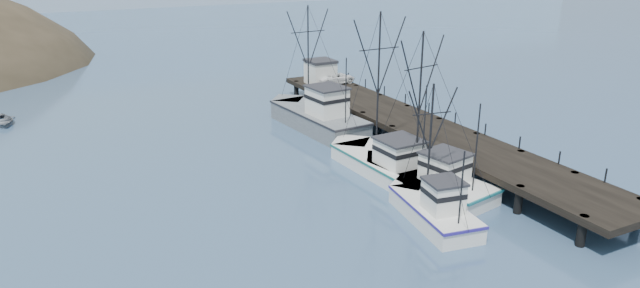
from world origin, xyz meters
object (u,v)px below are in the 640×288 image
object	(u,v)px
trawler_near	(426,178)
work_vessel	(316,116)
trawler_far	(384,162)
motorboat	(0,124)
pier	(416,125)
pier_shed	(320,72)
pickup_truck	(334,78)
trawler_mid	(432,208)

from	to	relation	value
trawler_near	work_vessel	xyz separation A→B (m)	(-0.45, 17.03, 0.41)
trawler_far	motorboat	xyz separation A→B (m)	(-27.31, 28.82, -0.82)
trawler_near	work_vessel	bearing A→B (deg)	91.50
trawler_near	motorboat	bearing A→B (deg)	130.56
pier	work_vessel	bearing A→B (deg)	126.16
pier_shed	motorboat	bearing A→B (deg)	168.64
pier_shed	pickup_truck	size ratio (longest dim) A/B	0.65
work_vessel	pier_shed	distance (m)	10.94
pickup_truck	motorboat	size ratio (longest dim) A/B	1.02
motorboat	pickup_truck	bearing A→B (deg)	-22.84
trawler_near	motorboat	xyz separation A→B (m)	(-28.23, 32.98, -0.82)
pier	work_vessel	xyz separation A→B (m)	(-5.99, 8.20, -0.46)
work_vessel	pier_shed	bearing A→B (deg)	60.25
trawler_near	work_vessel	world-z (taller)	work_vessel
pier	trawler_near	distance (m)	10.46
trawler_mid	work_vessel	world-z (taller)	work_vessel
trawler_near	work_vessel	distance (m)	17.04
pickup_truck	pier	bearing A→B (deg)	172.01
trawler_near	trawler_mid	distance (m)	5.10
work_vessel	trawler_far	bearing A→B (deg)	-92.08
pier	motorboat	bearing A→B (deg)	144.43
pier	pier_shed	xyz separation A→B (m)	(-0.68, 17.51, 1.73)
pier_shed	pickup_truck	xyz separation A→B (m)	(1.43, -0.76, -0.73)
trawler_far	work_vessel	distance (m)	12.88
pier	work_vessel	size ratio (longest dim) A/B	3.07
pickup_truck	pier_shed	bearing A→B (deg)	56.78
trawler_far	motorboat	bearing A→B (deg)	133.46
trawler_mid	motorboat	xyz separation A→B (m)	(-25.44, 37.26, -0.82)
trawler_far	pickup_truck	size ratio (longest dim) A/B	2.58
trawler_far	pickup_truck	distance (m)	22.67
pier_shed	work_vessel	bearing A→B (deg)	-119.75
trawler_mid	work_vessel	distance (m)	21.44
trawler_near	trawler_far	bearing A→B (deg)	102.38
trawler_near	trawler_far	world-z (taller)	trawler_far
work_vessel	pickup_truck	distance (m)	10.99
trawler_mid	pickup_truck	distance (m)	31.26
pier	trawler_mid	size ratio (longest dim) A/B	4.73
pier_shed	pickup_truck	bearing A→B (deg)	-27.81
motorboat	pier	bearing A→B (deg)	-46.30
pier	trawler_far	distance (m)	8.02
trawler_far	pier_shed	distance (m)	23.06
pier	trawler_mid	world-z (taller)	trawler_mid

